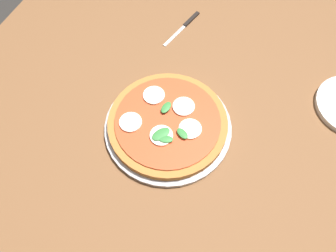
{
  "coord_description": "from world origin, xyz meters",
  "views": [
    {
      "loc": [
        0.44,
        0.17,
        1.45
      ],
      "look_at": [
        0.08,
        0.01,
        0.75
      ],
      "focal_mm": 35.62,
      "sensor_mm": 36.0,
      "label": 1
    }
  ],
  "objects_px": {
    "serving_tray": "(168,127)",
    "pizza": "(168,123)",
    "dining_table": "(175,119)",
    "knife": "(186,24)"
  },
  "relations": [
    {
      "from": "serving_tray",
      "to": "pizza",
      "type": "xyz_separation_m",
      "value": [
        -0.0,
        -0.0,
        0.02
      ]
    },
    {
      "from": "dining_table",
      "to": "knife",
      "type": "relative_size",
      "value": 7.93
    },
    {
      "from": "dining_table",
      "to": "knife",
      "type": "distance_m",
      "value": 0.29
    },
    {
      "from": "dining_table",
      "to": "pizza",
      "type": "height_order",
      "value": "pizza"
    },
    {
      "from": "knife",
      "to": "pizza",
      "type": "bearing_deg",
      "value": 13.97
    },
    {
      "from": "dining_table",
      "to": "serving_tray",
      "type": "distance_m",
      "value": 0.12
    },
    {
      "from": "serving_tray",
      "to": "knife",
      "type": "height_order",
      "value": "serving_tray"
    },
    {
      "from": "dining_table",
      "to": "pizza",
      "type": "bearing_deg",
      "value": 7.67
    },
    {
      "from": "dining_table",
      "to": "knife",
      "type": "bearing_deg",
      "value": -164.26
    },
    {
      "from": "pizza",
      "to": "knife",
      "type": "bearing_deg",
      "value": -166.03
    }
  ]
}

